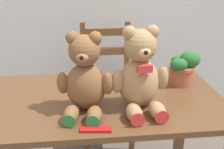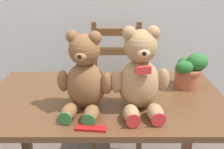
{
  "view_description": "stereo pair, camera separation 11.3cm",
  "coord_description": "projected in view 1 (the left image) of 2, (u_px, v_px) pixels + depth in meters",
  "views": [
    {
      "loc": [
        -0.07,
        -0.84,
        1.38
      ],
      "look_at": [
        0.04,
        0.25,
        0.92
      ],
      "focal_mm": 40.0,
      "sensor_mm": 36.0,
      "label": 1
    },
    {
      "loc": [
        0.04,
        -0.84,
        1.38
      ],
      "look_at": [
        0.04,
        0.25,
        0.92
      ],
      "focal_mm": 40.0,
      "sensor_mm": 36.0,
      "label": 2
    }
  ],
  "objects": [
    {
      "name": "dining_table",
      "position": [
        103.0,
        115.0,
        1.39
      ],
      "size": [
        1.29,
        0.72,
        0.75
      ],
      "color": "brown",
      "rests_on": "ground_plane"
    },
    {
      "name": "wooden_chair_behind",
      "position": [
        107.0,
        88.0,
        2.07
      ],
      "size": [
        0.4,
        0.39,
        1.0
      ],
      "rotation": [
        0.0,
        0.0,
        3.14
      ],
      "color": "brown",
      "rests_on": "ground_plane"
    },
    {
      "name": "teddy_bear_left",
      "position": [
        85.0,
        78.0,
        1.16
      ],
      "size": [
        0.27,
        0.28,
        0.38
      ],
      "rotation": [
        0.0,
        0.0,
        2.99
      ],
      "color": "brown",
      "rests_on": "dining_table"
    },
    {
      "name": "teddy_bear_right",
      "position": [
        140.0,
        74.0,
        1.18
      ],
      "size": [
        0.28,
        0.29,
        0.41
      ],
      "rotation": [
        0.0,
        0.0,
        3.23
      ],
      "color": "tan",
      "rests_on": "dining_table"
    },
    {
      "name": "potted_plant",
      "position": [
        183.0,
        68.0,
        1.47
      ],
      "size": [
        0.19,
        0.16,
        0.2
      ],
      "color": "#B25B3D",
      "rests_on": "dining_table"
    },
    {
      "name": "chocolate_bar",
      "position": [
        96.0,
        129.0,
        1.06
      ],
      "size": [
        0.14,
        0.05,
        0.01
      ],
      "primitive_type": "cube",
      "rotation": [
        0.0,
        0.0,
        -0.1
      ],
      "color": "red",
      "rests_on": "dining_table"
    }
  ]
}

